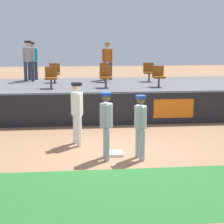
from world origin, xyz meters
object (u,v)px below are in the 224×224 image
at_px(seat_front_left, 51,76).
at_px(spectator_hooded, 29,58).
at_px(seat_front_center, 106,76).
at_px(player_coach_visitor, 140,123).
at_px(seat_back_center, 105,71).
at_px(spectator_casual, 107,59).
at_px(first_base, 116,154).
at_px(seat_front_right, 159,75).
at_px(seat_back_left, 54,72).
at_px(player_runner_visitor, 106,121).
at_px(seat_back_right, 149,71).
at_px(spectator_capped, 32,58).
at_px(player_fielder_home, 77,109).

bearing_deg(seat_front_left, spectator_hooded, 115.50).
bearing_deg(seat_front_left, seat_front_center, 0.00).
bearing_deg(seat_front_left, player_coach_visitor, -63.80).
xyz_separation_m(seat_back_center, spectator_casual, (0.17, 0.77, 0.52)).
height_order(first_base, spectator_casual, spectator_casual).
xyz_separation_m(seat_front_right, seat_front_center, (-2.14, 0.00, 0.00)).
bearing_deg(seat_back_left, player_runner_visitor, -76.53).
height_order(seat_back_left, seat_back_right, same).
bearing_deg(player_coach_visitor, spectator_casual, 170.19).
bearing_deg(seat_back_left, seat_back_right, 0.00).
bearing_deg(seat_front_left, first_base, -67.89).
relative_size(seat_front_left, spectator_capped, 0.48).
distance_m(seat_front_left, spectator_casual, 3.59).
bearing_deg(seat_front_left, seat_front_right, 0.00).
bearing_deg(player_runner_visitor, seat_back_left, -165.56).
bearing_deg(seat_back_right, first_base, -108.42).
relative_size(player_coach_visitor, seat_back_center, 2.03).
xyz_separation_m(player_fielder_home, seat_front_left, (-0.98, 3.85, 0.57)).
xyz_separation_m(first_base, seat_back_right, (2.25, 6.75, 1.61)).
height_order(player_coach_visitor, seat_front_center, seat_front_center).
xyz_separation_m(seat_front_center, spectator_hooded, (-3.28, 2.35, 0.58)).
xyz_separation_m(seat_back_center, seat_front_center, (-0.12, -1.80, 0.00)).
distance_m(seat_back_center, spectator_hooded, 3.49).
relative_size(player_runner_visitor, spectator_hooded, 0.99).
bearing_deg(seat_front_left, seat_back_center, 38.38).
xyz_separation_m(player_runner_visitor, spectator_casual, (0.72, 7.82, 1.14)).
height_order(seat_front_right, spectator_hooded, spectator_hooded).
distance_m(spectator_capped, spectator_casual, 3.50).
distance_m(first_base, seat_front_right, 5.69).
height_order(player_runner_visitor, spectator_casual, spectator_casual).
bearing_deg(spectator_casual, seat_back_left, 24.62).
distance_m(player_fielder_home, seat_front_center, 4.06).
bearing_deg(seat_back_right, seat_back_center, -179.99).
height_order(seat_front_left, spectator_casual, spectator_casual).
relative_size(player_fielder_home, spectator_hooded, 1.04).
bearing_deg(seat_front_left, seat_back_left, 88.68).
height_order(spectator_hooded, spectator_capped, spectator_hooded).
xyz_separation_m(player_coach_visitor, seat_back_left, (-2.58, 7.13, 0.66)).
bearing_deg(player_fielder_home, seat_front_center, 145.44).
bearing_deg(seat_back_center, player_runner_visitor, -94.40).
bearing_deg(seat_front_center, spectator_capped, 136.89).
relative_size(player_runner_visitor, player_coach_visitor, 1.05).
distance_m(first_base, player_runner_visitor, 1.08).
bearing_deg(player_fielder_home, player_coach_visitor, 30.38).
height_order(seat_front_center, spectator_casual, spectator_casual).
height_order(player_coach_visitor, spectator_casual, spectator_casual).
bearing_deg(spectator_hooded, spectator_casual, -170.48).
height_order(player_coach_visitor, seat_back_right, seat_back_right).
distance_m(seat_back_center, seat_front_right, 2.71).
relative_size(first_base, seat_front_right, 0.48).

